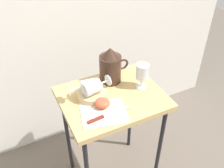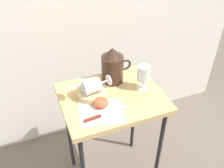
{
  "view_description": "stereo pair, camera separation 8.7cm",
  "coord_description": "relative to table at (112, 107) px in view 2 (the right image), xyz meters",
  "views": [
    {
      "loc": [
        -0.45,
        -0.93,
        1.6
      ],
      "look_at": [
        0.0,
        0.0,
        0.8
      ],
      "focal_mm": 40.63,
      "sensor_mm": 36.0,
      "label": 1
    },
    {
      "loc": [
        -0.37,
        -0.96,
        1.6
      ],
      "look_at": [
        0.0,
        0.0,
        0.8
      ],
      "focal_mm": 40.63,
      "sensor_mm": 36.0,
      "label": 2
    }
  ],
  "objects": [
    {
      "name": "wine_glass_upright",
      "position": [
        0.18,
        -0.0,
        0.18
      ],
      "size": [
        0.07,
        0.07,
        0.15
      ],
      "color": "silver",
      "rests_on": "table"
    },
    {
      "name": "linen_napkin",
      "position": [
        -0.1,
        -0.1,
        0.08
      ],
      "size": [
        0.26,
        0.23,
        0.0
      ],
      "primitive_type": "cube",
      "rotation": [
        0.0,
        0.0,
        -0.24
      ],
      "color": "silver",
      "rests_on": "table"
    },
    {
      "name": "knife",
      "position": [
        -0.11,
        -0.13,
        0.09
      ],
      "size": [
        0.24,
        0.04,
        0.01
      ],
      "color": "silver",
      "rests_on": "linen_napkin"
    },
    {
      "name": "curtain_drape",
      "position": [
        0.0,
        0.54,
        0.33
      ],
      "size": [
        2.4,
        0.03,
        1.94
      ],
      "primitive_type": "cube",
      "color": "silver",
      "rests_on": "ground_plane"
    },
    {
      "name": "wine_glass_tipped_near",
      "position": [
        -0.12,
        0.05,
        0.15
      ],
      "size": [
        0.15,
        0.08,
        0.07
      ],
      "color": "silver",
      "rests_on": "basket_tray"
    },
    {
      "name": "apple_half_left",
      "position": [
        -0.08,
        -0.05,
        0.11
      ],
      "size": [
        0.08,
        0.08,
        0.04
      ],
      "primitive_type": "ellipsoid",
      "color": "#C15133",
      "rests_on": "linen_napkin"
    },
    {
      "name": "wine_glass_tipped_far",
      "position": [
        -0.1,
        0.03,
        0.15
      ],
      "size": [
        0.16,
        0.09,
        0.08
      ],
      "color": "silver",
      "rests_on": "basket_tray"
    },
    {
      "name": "basket_tray",
      "position": [
        -0.1,
        0.04,
        0.1
      ],
      "size": [
        0.17,
        0.17,
        0.03
      ],
      "primitive_type": "cylinder",
      "color": "tan",
      "rests_on": "table"
    },
    {
      "name": "apple_half_right",
      "position": [
        -0.08,
        -0.06,
        0.11
      ],
      "size": [
        0.08,
        0.08,
        0.04
      ],
      "primitive_type": "ellipsoid",
      "color": "#C15133",
      "rests_on": "linen_napkin"
    },
    {
      "name": "table",
      "position": [
        0.0,
        0.0,
        0.0
      ],
      "size": [
        0.54,
        0.44,
        0.72
      ],
      "color": "tan",
      "rests_on": "ground_plane"
    },
    {
      "name": "pitcher",
      "position": [
        0.05,
        0.13,
        0.17
      ],
      "size": [
        0.18,
        0.12,
        0.21
      ],
      "color": "#382319",
      "rests_on": "table"
    }
  ]
}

